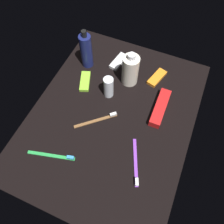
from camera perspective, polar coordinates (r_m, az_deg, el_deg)
ground_plane at (r=93.51cm, az=-0.00°, el=-1.11°), size 84.00×64.00×1.20cm
lotion_bottle at (r=103.86cm, az=-6.49°, el=15.03°), size 5.24×5.24×19.23cm
bodywash_bottle at (r=97.55cm, az=4.88°, el=10.39°), size 7.11×7.11×16.33cm
deodorant_stick at (r=94.53cm, az=-0.89°, el=6.27°), size 4.15×4.15×10.18cm
toothbrush_brown at (r=91.60cm, az=-3.46°, el=-1.89°), size 12.85×14.25×2.10cm
toothbrush_purple at (r=84.71cm, az=5.98°, el=-12.98°), size 17.07×8.05×2.10cm
toothbrush_green at (r=87.97cm, az=-14.37°, el=-10.57°), size 5.56×17.75×2.10cm
toothpaste_box_red at (r=95.09cm, az=12.00°, el=1.04°), size 17.65×4.59×3.20cm
snack_bar_lime at (r=102.54cm, az=-6.77°, el=7.66°), size 11.14×7.42×1.50cm
snack_bar_orange at (r=105.10cm, az=11.20°, el=8.47°), size 11.11×6.78×1.50cm
snack_bar_white at (r=109.50cm, az=1.66°, el=12.58°), size 10.95×5.81×1.50cm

